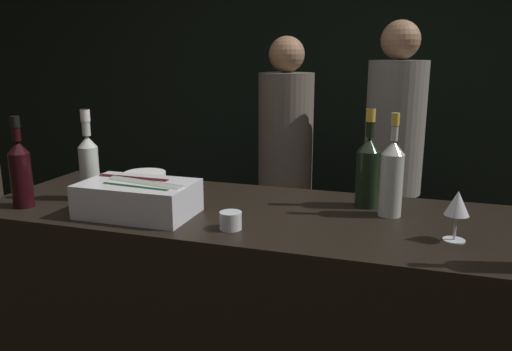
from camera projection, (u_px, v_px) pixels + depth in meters
wall_back_chalkboard at (342, 79)px, 3.62m from camera, size 6.40×0.06×2.80m
bar_counter at (253, 340)px, 1.89m from camera, size 1.99×0.69×1.03m
ice_bin_with_bottles at (139, 196)px, 1.71m from camera, size 0.38×0.24×0.12m
bowl_white at (145, 178)px, 2.13m from camera, size 0.18×0.18×0.05m
wine_glass at (457, 205)px, 1.45m from camera, size 0.07×0.07×0.15m
candle_votive at (231, 220)px, 1.57m from camera, size 0.07×0.07×0.06m
champagne_bottle at (368, 169)px, 1.79m from camera, size 0.08×0.08×0.36m
white_wine_bottle at (89, 163)px, 1.88m from camera, size 0.07×0.07×0.34m
red_wine_bottle_black_foil at (21, 171)px, 1.79m from camera, size 0.07×0.07×0.33m
rose_wine_bottle at (392, 176)px, 1.68m from camera, size 0.08×0.08×0.35m
person_in_hoodie at (393, 161)px, 2.81m from camera, size 0.32×0.32×1.75m
person_blond_tee at (285, 160)px, 3.05m from camera, size 0.33×0.33×1.68m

